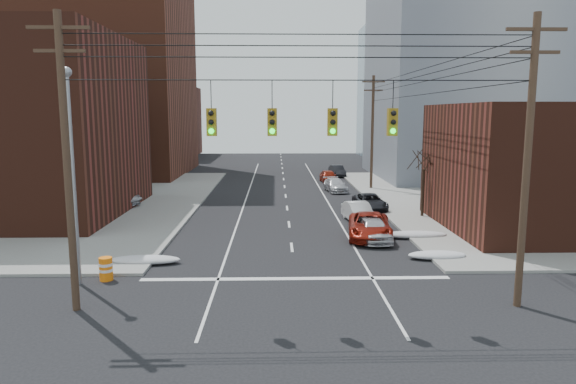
{
  "coord_description": "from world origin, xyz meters",
  "views": [
    {
      "loc": [
        -0.87,
        -15.84,
        7.42
      ],
      "look_at": [
        -0.19,
        12.88,
        3.0
      ],
      "focal_mm": 32.0,
      "sensor_mm": 36.0,
      "label": 1
    }
  ],
  "objects_px": {
    "parked_car_d": "(335,185)",
    "lot_car_a": "(98,198)",
    "lot_car_d": "(81,190)",
    "construction_barrel": "(106,269)",
    "parked_car_f": "(337,171)",
    "lot_car_b": "(109,197)",
    "parked_car_a": "(373,229)",
    "parked_car_c": "(370,202)",
    "parked_car_b": "(359,212)",
    "red_pickup": "(370,226)",
    "lot_car_c": "(50,199)",
    "parked_car_e": "(328,176)"
  },
  "relations": [
    {
      "from": "parked_car_b",
      "to": "parked_car_f",
      "type": "height_order",
      "value": "parked_car_b"
    },
    {
      "from": "parked_car_d",
      "to": "lot_car_b",
      "type": "relative_size",
      "value": 0.82
    },
    {
      "from": "lot_car_d",
      "to": "construction_barrel",
      "type": "xyz_separation_m",
      "value": [
        9.0,
        -21.25,
        -0.39
      ]
    },
    {
      "from": "parked_car_d",
      "to": "lot_car_c",
      "type": "bearing_deg",
      "value": -167.58
    },
    {
      "from": "lot_car_c",
      "to": "lot_car_d",
      "type": "bearing_deg",
      "value": -36.78
    },
    {
      "from": "parked_car_a",
      "to": "parked_car_f",
      "type": "bearing_deg",
      "value": 83.91
    },
    {
      "from": "lot_car_b",
      "to": "lot_car_c",
      "type": "bearing_deg",
      "value": 106.6
    },
    {
      "from": "parked_car_b",
      "to": "lot_car_b",
      "type": "xyz_separation_m",
      "value": [
        -18.91,
        5.89,
        0.19
      ]
    },
    {
      "from": "lot_car_d",
      "to": "construction_barrel",
      "type": "height_order",
      "value": "lot_car_d"
    },
    {
      "from": "parked_car_b",
      "to": "red_pickup",
      "type": "bearing_deg",
      "value": -98.06
    },
    {
      "from": "parked_car_a",
      "to": "parked_car_b",
      "type": "xyz_separation_m",
      "value": [
        0.0,
        5.28,
        -0.02
      ]
    },
    {
      "from": "red_pickup",
      "to": "lot_car_d",
      "type": "bearing_deg",
      "value": 156.16
    },
    {
      "from": "parked_car_d",
      "to": "parked_car_f",
      "type": "relative_size",
      "value": 1.09
    },
    {
      "from": "red_pickup",
      "to": "parked_car_c",
      "type": "relative_size",
      "value": 1.19
    },
    {
      "from": "parked_car_f",
      "to": "lot_car_d",
      "type": "height_order",
      "value": "lot_car_d"
    },
    {
      "from": "parked_car_b",
      "to": "lot_car_a",
      "type": "height_order",
      "value": "lot_car_a"
    },
    {
      "from": "lot_car_d",
      "to": "red_pickup",
      "type": "bearing_deg",
      "value": -136.64
    },
    {
      "from": "parked_car_f",
      "to": "lot_car_b",
      "type": "xyz_separation_m",
      "value": [
        -20.51,
        -20.06,
        0.22
      ]
    },
    {
      "from": "red_pickup",
      "to": "construction_barrel",
      "type": "xyz_separation_m",
      "value": [
        -13.23,
        -7.56,
        -0.2
      ]
    },
    {
      "from": "lot_car_c",
      "to": "lot_car_a",
      "type": "bearing_deg",
      "value": -100.49
    },
    {
      "from": "parked_car_c",
      "to": "lot_car_a",
      "type": "height_order",
      "value": "lot_car_a"
    },
    {
      "from": "parked_car_a",
      "to": "lot_car_b",
      "type": "bearing_deg",
      "value": 146.28
    },
    {
      "from": "parked_car_b",
      "to": "construction_barrel",
      "type": "distance_m",
      "value": 18.01
    },
    {
      "from": "parked_car_d",
      "to": "lot_car_a",
      "type": "bearing_deg",
      "value": -165.98
    },
    {
      "from": "parked_car_d",
      "to": "parked_car_f",
      "type": "distance_m",
      "value": 12.13
    },
    {
      "from": "red_pickup",
      "to": "parked_car_b",
      "type": "bearing_deg",
      "value": 96.94
    },
    {
      "from": "red_pickup",
      "to": "parked_car_d",
      "type": "bearing_deg",
      "value": 97.57
    },
    {
      "from": "parked_car_c",
      "to": "parked_car_f",
      "type": "distance_m",
      "value": 21.55
    },
    {
      "from": "lot_car_a",
      "to": "lot_car_b",
      "type": "bearing_deg",
      "value": -102.93
    },
    {
      "from": "lot_car_c",
      "to": "lot_car_d",
      "type": "distance_m",
      "value": 3.75
    },
    {
      "from": "lot_car_a",
      "to": "construction_barrel",
      "type": "bearing_deg",
      "value": -157.78
    },
    {
      "from": "lot_car_c",
      "to": "lot_car_d",
      "type": "relative_size",
      "value": 0.96
    },
    {
      "from": "red_pickup",
      "to": "parked_car_f",
      "type": "bearing_deg",
      "value": 94.65
    },
    {
      "from": "lot_car_b",
      "to": "construction_barrel",
      "type": "distance_m",
      "value": 18.88
    },
    {
      "from": "parked_car_d",
      "to": "lot_car_a",
      "type": "xyz_separation_m",
      "value": [
        -19.83,
        -7.79,
        0.15
      ]
    },
    {
      "from": "red_pickup",
      "to": "parked_car_b",
      "type": "xyz_separation_m",
      "value": [
        0.07,
        4.58,
        -0.06
      ]
    },
    {
      "from": "parked_car_c",
      "to": "lot_car_b",
      "type": "distance_m",
      "value": 20.57
    },
    {
      "from": "parked_car_b",
      "to": "parked_car_f",
      "type": "xyz_separation_m",
      "value": [
        1.6,
        25.95,
        -0.03
      ]
    },
    {
      "from": "parked_car_a",
      "to": "parked_car_e",
      "type": "xyz_separation_m",
      "value": [
        0.0,
        25.77,
        -0.04
      ]
    },
    {
      "from": "parked_car_d",
      "to": "parked_car_a",
      "type": "bearing_deg",
      "value": -97.42
    },
    {
      "from": "parked_car_e",
      "to": "lot_car_b",
      "type": "height_order",
      "value": "lot_car_b"
    },
    {
      "from": "lot_car_d",
      "to": "parked_car_a",
      "type": "bearing_deg",
      "value": -137.85
    },
    {
      "from": "parked_car_c",
      "to": "parked_car_f",
      "type": "xyz_separation_m",
      "value": [
        0.0,
        21.55,
        0.02
      ]
    },
    {
      "from": "parked_car_a",
      "to": "parked_car_c",
      "type": "bearing_deg",
      "value": 77.45
    },
    {
      "from": "parked_car_e",
      "to": "construction_barrel",
      "type": "bearing_deg",
      "value": -115.8
    },
    {
      "from": "red_pickup",
      "to": "parked_car_a",
      "type": "relative_size",
      "value": 1.3
    },
    {
      "from": "construction_barrel",
      "to": "lot_car_a",
      "type": "bearing_deg",
      "value": 109.65
    },
    {
      "from": "parked_car_d",
      "to": "parked_car_e",
      "type": "height_order",
      "value": "parked_car_e"
    },
    {
      "from": "parked_car_a",
      "to": "parked_car_c",
      "type": "xyz_separation_m",
      "value": [
        1.6,
        9.68,
        -0.08
      ]
    },
    {
      "from": "lot_car_d",
      "to": "lot_car_b",
      "type": "bearing_deg",
      "value": -148.58
    }
  ]
}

